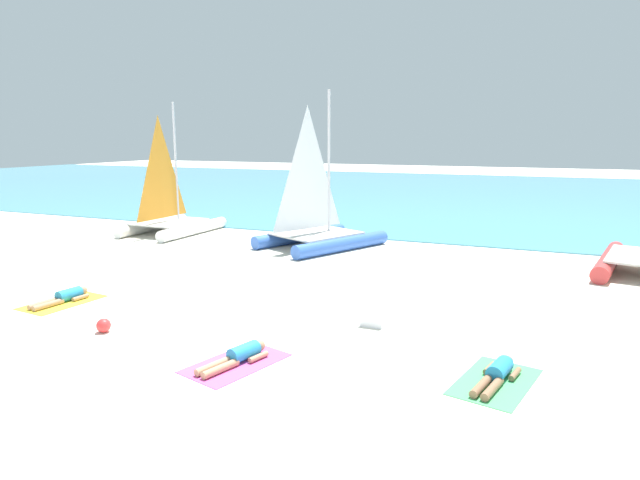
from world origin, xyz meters
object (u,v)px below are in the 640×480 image
(sunbather_middle, at_px, (239,356))
(sailboat_blue, at_px, (318,224))
(sailboat_white, at_px, (170,214))
(cooler_box, at_px, (373,318))
(towel_right, at_px, (495,382))
(sunbather_right, at_px, (497,373))
(towel_middle, at_px, (236,363))
(beach_ball, at_px, (104,326))
(sunbather_left, at_px, (65,297))
(towel_left, at_px, (63,302))

(sunbather_middle, bearing_deg, sailboat_blue, 121.23)
(sailboat_white, distance_m, cooler_box, 13.96)
(sailboat_blue, relative_size, towel_right, 3.04)
(sunbather_middle, height_order, sunbather_right, same)
(sunbather_right, height_order, cooler_box, cooler_box)
(sailboat_blue, relative_size, sunbather_right, 3.71)
(towel_middle, height_order, beach_ball, beach_ball)
(sunbather_left, bearing_deg, beach_ball, -20.95)
(sunbather_right, bearing_deg, sunbather_left, -170.37)
(sailboat_blue, bearing_deg, sunbather_right, -27.37)
(towel_left, bearing_deg, sailboat_white, 112.69)
(sunbather_left, height_order, cooler_box, cooler_box)
(towel_middle, bearing_deg, sunbather_right, 13.99)
(towel_left, xyz_separation_m, cooler_box, (7.67, 1.41, 0.17))
(sunbather_left, xyz_separation_m, sunbather_middle, (6.00, -1.55, 0.00))
(towel_right, distance_m, beach_ball, 7.94)
(sunbather_middle, bearing_deg, sunbather_left, -178.62)
(towel_middle, distance_m, cooler_box, 3.41)
(towel_middle, xyz_separation_m, towel_right, (4.45, 1.05, 0.00))
(sailboat_white, distance_m, sunbather_left, 9.99)
(sailboat_blue, distance_m, sunbather_left, 9.44)
(sailboat_white, height_order, beach_ball, sailboat_white)
(sailboat_blue, bearing_deg, beach_ball, -68.69)
(towel_middle, height_order, towel_right, same)
(sunbather_middle, xyz_separation_m, towel_right, (4.44, 0.98, -0.13))
(towel_right, bearing_deg, sunbather_middle, -167.50)
(beach_ball, bearing_deg, sunbather_right, 5.76)
(sailboat_white, xyz_separation_m, beach_ball, (6.40, -10.48, -0.67))
(sailboat_white, height_order, sunbather_right, sailboat_white)
(towel_right, height_order, beach_ball, beach_ball)
(sailboat_blue, distance_m, sunbather_right, 11.92)
(towel_left, height_order, sunbather_left, sunbather_left)
(towel_right, distance_m, cooler_box, 3.36)
(sunbather_left, distance_m, towel_middle, 6.19)
(towel_right, xyz_separation_m, beach_ball, (-7.90, -0.73, 0.15))
(sunbather_middle, bearing_deg, towel_left, -178.01)
(sunbather_middle, height_order, cooler_box, cooler_box)
(sunbather_middle, relative_size, cooler_box, 3.10)
(sunbather_left, distance_m, cooler_box, 7.78)
(sunbather_right, bearing_deg, sailboat_blue, 140.34)
(sunbather_left, xyz_separation_m, towel_middle, (5.98, -1.61, -0.13))
(cooler_box, bearing_deg, towel_left, -169.58)
(sunbather_middle, relative_size, sunbather_right, 0.99)
(sailboat_blue, xyz_separation_m, sunbather_left, (-3.13, -8.88, -0.73))
(towel_left, bearing_deg, towel_right, -2.72)
(sunbather_left, xyz_separation_m, cooler_box, (7.67, 1.34, 0.05))
(sailboat_blue, height_order, beach_ball, sailboat_blue)
(towel_left, relative_size, towel_right, 1.00)
(sunbather_middle, xyz_separation_m, cooler_box, (1.67, 2.89, 0.05))
(towel_right, height_order, sunbather_right, sunbather_right)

